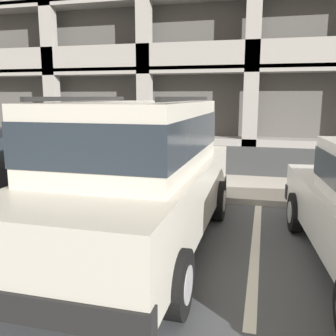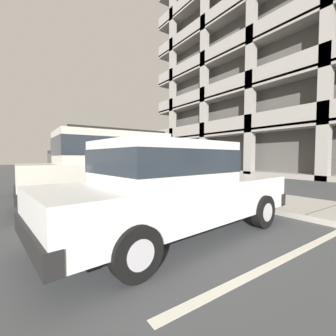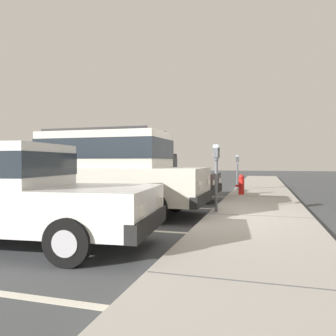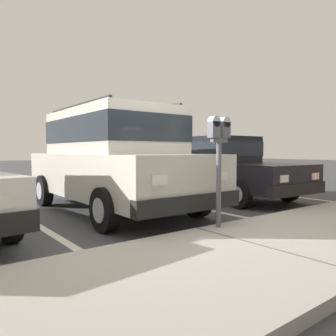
{
  "view_description": "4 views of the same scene",
  "coord_description": "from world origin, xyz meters",
  "px_view_note": "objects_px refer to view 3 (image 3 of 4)",
  "views": [
    {
      "loc": [
        1.6,
        -6.82,
        2.04
      ],
      "look_at": [
        0.14,
        -1.2,
        0.92
      ],
      "focal_mm": 40.0,
      "sensor_mm": 36.0,
      "label": 1
    },
    {
      "loc": [
        6.1,
        -4.65,
        1.3
      ],
      "look_at": [
        0.03,
        -0.4,
        0.93
      ],
      "focal_mm": 24.0,
      "sensor_mm": 36.0,
      "label": 2
    },
    {
      "loc": [
        7.2,
        1.38,
        1.27
      ],
      "look_at": [
        -0.08,
        -0.74,
        1.12
      ],
      "focal_mm": 35.0,
      "sensor_mm": 36.0,
      "label": 3
    },
    {
      "loc": [
        3.04,
        3.51,
        1.18
      ],
      "look_at": [
        -0.48,
        -1.07,
        0.88
      ],
      "focal_mm": 35.0,
      "sensor_mm": 36.0,
      "label": 4
    }
  ],
  "objects_px": {
    "silver_suv": "(107,169)",
    "dark_hatchback": "(5,191)",
    "parking_meter_near": "(216,162)",
    "red_sedan": "(147,175)",
    "parking_meter_far": "(237,167)",
    "fire_hydrant": "(241,185)"
  },
  "relations": [
    {
      "from": "silver_suv",
      "to": "dark_hatchback",
      "type": "height_order",
      "value": "silver_suv"
    },
    {
      "from": "silver_suv",
      "to": "parking_meter_far",
      "type": "distance_m",
      "value": 6.98
    },
    {
      "from": "silver_suv",
      "to": "parking_meter_near",
      "type": "bearing_deg",
      "value": 96.2
    },
    {
      "from": "silver_suv",
      "to": "red_sedan",
      "type": "distance_m",
      "value": 3.06
    },
    {
      "from": "dark_hatchback",
      "to": "parking_meter_far",
      "type": "height_order",
      "value": "parking_meter_far"
    },
    {
      "from": "silver_suv",
      "to": "fire_hydrant",
      "type": "height_order",
      "value": "silver_suv"
    },
    {
      "from": "parking_meter_near",
      "to": "parking_meter_far",
      "type": "xyz_separation_m",
      "value": [
        -6.2,
        0.01,
        -0.2
      ]
    },
    {
      "from": "red_sedan",
      "to": "fire_hydrant",
      "type": "xyz_separation_m",
      "value": [
        -1.45,
        2.97,
        -0.36
      ]
    },
    {
      "from": "silver_suv",
      "to": "parking_meter_near",
      "type": "relative_size",
      "value": 3.12
    },
    {
      "from": "parking_meter_far",
      "to": "parking_meter_near",
      "type": "bearing_deg",
      "value": -0.12
    },
    {
      "from": "fire_hydrant",
      "to": "silver_suv",
      "type": "bearing_deg",
      "value": -32.86
    },
    {
      "from": "red_sedan",
      "to": "parking_meter_far",
      "type": "relative_size",
      "value": 3.18
    },
    {
      "from": "dark_hatchback",
      "to": "parking_meter_near",
      "type": "distance_m",
      "value": 4.38
    },
    {
      "from": "fire_hydrant",
      "to": "parking_meter_near",
      "type": "bearing_deg",
      "value": -4.02
    },
    {
      "from": "red_sedan",
      "to": "dark_hatchback",
      "type": "distance_m",
      "value": 6.13
    },
    {
      "from": "silver_suv",
      "to": "dark_hatchback",
      "type": "bearing_deg",
      "value": -2.88
    },
    {
      "from": "red_sedan",
      "to": "silver_suv",
      "type": "bearing_deg",
      "value": 3.34
    },
    {
      "from": "parking_meter_near",
      "to": "fire_hydrant",
      "type": "xyz_separation_m",
      "value": [
        -4.23,
        0.3,
        -0.8
      ]
    },
    {
      "from": "parking_meter_far",
      "to": "fire_hydrant",
      "type": "height_order",
      "value": "parking_meter_far"
    },
    {
      "from": "silver_suv",
      "to": "fire_hydrant",
      "type": "bearing_deg",
      "value": 147.52
    },
    {
      "from": "silver_suv",
      "to": "fire_hydrant",
      "type": "distance_m",
      "value": 5.39
    },
    {
      "from": "dark_hatchback",
      "to": "fire_hydrant",
      "type": "distance_m",
      "value": 8.2
    }
  ]
}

